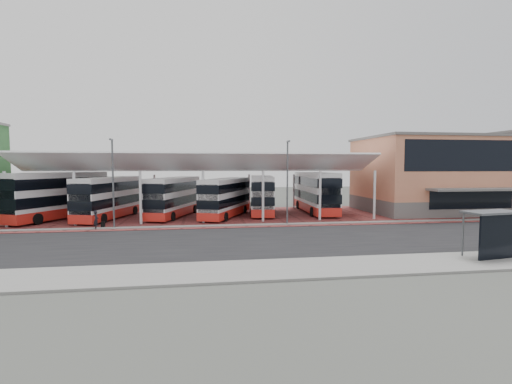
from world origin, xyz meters
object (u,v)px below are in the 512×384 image
(bus_5, at_px, (315,193))
(bus_1, at_px, (109,198))
(bus_2, at_px, (174,197))
(bus_shelter, at_px, (499,229))
(bus_0, at_px, (58,196))
(bus_3, at_px, (226,198))
(pedestrian, at_px, (96,220))
(terminal, at_px, (438,174))
(bus_4, at_px, (262,195))

(bus_5, bearing_deg, bus_1, -172.66)
(bus_2, distance_m, bus_shelter, 30.38)
(bus_0, relative_size, bus_shelter, 3.26)
(bus_1, xyz_separation_m, bus_3, (12.43, -0.46, -0.09))
(bus_3, xyz_separation_m, pedestrian, (-11.95, -6.49, -1.27))
(bus_1, xyz_separation_m, pedestrian, (0.49, -6.95, -1.36))
(bus_1, bearing_deg, bus_2, 20.36)
(terminal, relative_size, bus_0, 1.54)
(bus_0, bearing_deg, bus_2, 26.74)
(terminal, xyz_separation_m, bus_4, (-22.09, 0.90, -2.39))
(bus_5, bearing_deg, terminal, -0.68)
(bus_1, height_order, bus_4, bus_4)
(pedestrian, bearing_deg, bus_0, 34.18)
(bus_2, height_order, bus_4, bus_4)
(bus_5, bearing_deg, bus_4, -177.04)
(bus_1, relative_size, bus_5, 0.93)
(terminal, distance_m, bus_4, 22.24)
(bus_3, relative_size, bus_4, 0.94)
(bus_1, distance_m, bus_shelter, 35.00)
(pedestrian, bearing_deg, bus_shelter, -121.69)
(terminal, relative_size, bus_shelter, 5.01)
(bus_0, height_order, bus_4, bus_0)
(bus_0, xyz_separation_m, bus_3, (17.74, -1.01, -0.35))
(terminal, bearing_deg, bus_0, -179.47)
(bus_2, distance_m, bus_3, 5.77)
(bus_1, distance_m, bus_5, 23.55)
(bus_1, xyz_separation_m, bus_5, (23.47, 1.89, 0.20))
(bus_shelter, bearing_deg, bus_2, 124.39)
(bus_shelter, bearing_deg, bus_5, 91.09)
(bus_5, distance_m, bus_shelter, 23.78)
(bus_4, bearing_deg, pedestrian, -143.81)
(bus_1, bearing_deg, terminal, 16.83)
(bus_2, height_order, pedestrian, bus_2)
(bus_4, bearing_deg, bus_3, -144.41)
(terminal, distance_m, bus_3, 26.67)
(bus_4, height_order, pedestrian, bus_4)
(bus_0, height_order, bus_shelter, bus_0)
(bus_4, bearing_deg, bus_2, -164.89)
(bus_0, distance_m, pedestrian, 9.62)
(terminal, xyz_separation_m, bus_2, (-32.19, -0.38, -2.44))
(bus_2, xyz_separation_m, pedestrian, (-6.27, -7.54, -1.32))
(terminal, bearing_deg, bus_1, -178.57)
(terminal, relative_size, bus_1, 1.67)
(bus_3, bearing_deg, bus_5, 35.87)
(bus_3, relative_size, pedestrian, 6.20)
(bus_4, height_order, bus_shelter, bus_4)
(terminal, relative_size, bus_4, 1.67)
(bus_shelter, bearing_deg, pedestrian, 142.83)
(bus_2, distance_m, bus_5, 16.76)
(bus_0, xyz_separation_m, bus_shelter, (32.92, -22.07, -0.64))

